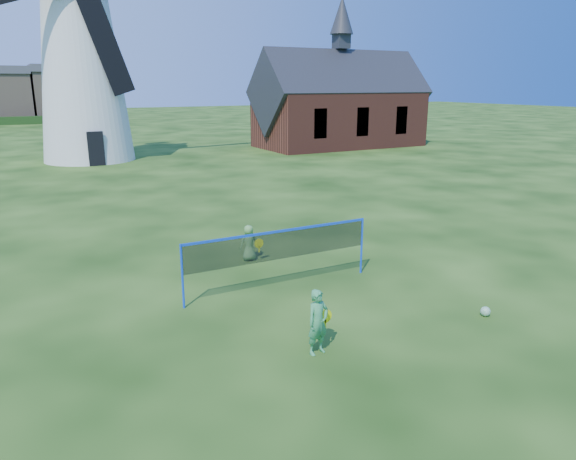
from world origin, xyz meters
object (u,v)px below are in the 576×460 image
(chapel, at_px, (340,106))
(play_ball, at_px, (485,311))
(windmill, at_px, (81,65))
(player_boy, at_px, (249,243))
(badminton_net, at_px, (280,246))
(player_girl, at_px, (318,322))

(chapel, distance_m, play_ball, 33.50)
(windmill, distance_m, player_boy, 25.02)
(badminton_net, distance_m, player_girl, 3.41)
(player_boy, bearing_deg, player_girl, 83.75)
(windmill, relative_size, player_girl, 14.23)
(badminton_net, bearing_deg, play_ball, -47.38)
(player_girl, bearing_deg, chapel, 46.16)
(badminton_net, bearing_deg, windmill, 91.46)
(play_ball, bearing_deg, badminton_net, 132.62)
(player_boy, bearing_deg, badminton_net, 89.04)
(badminton_net, xyz_separation_m, play_ball, (3.31, -3.60, -1.03))
(badminton_net, relative_size, player_girl, 3.89)
(chapel, height_order, badminton_net, chapel)
(windmill, distance_m, player_girl, 30.55)
(player_girl, distance_m, play_ball, 4.22)
(player_girl, bearing_deg, windmill, 79.95)
(player_girl, xyz_separation_m, play_ball, (4.18, -0.34, -0.54))
(windmill, relative_size, chapel, 1.34)
(player_girl, height_order, play_ball, player_girl)
(play_ball, bearing_deg, player_girl, 175.31)
(player_boy, height_order, play_ball, player_boy)
(badminton_net, relative_size, player_boy, 4.77)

